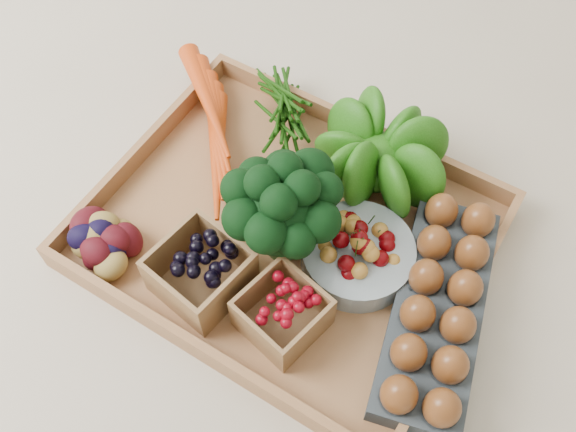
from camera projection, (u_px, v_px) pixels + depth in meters
The scene contains 10 objects.
ground at pixel (288, 237), 0.96m from camera, with size 4.00×4.00×0.00m, color beige.
tray at pixel (288, 235), 0.95m from camera, with size 0.55×0.45×0.01m, color #AA7547.
carrots at pixel (217, 129), 1.02m from camera, with size 0.24×0.17×0.06m, color #CE3F0D, non-canonical shape.
lettuce at pixel (379, 150), 0.94m from camera, with size 0.14×0.14×0.14m, color #18480B.
broccoli at pixel (283, 224), 0.88m from camera, with size 0.17×0.17×0.13m, color black, non-canonical shape.
cherry_bowl at pixel (357, 255), 0.90m from camera, with size 0.16×0.16×0.04m, color #8C9EA5.
egg_carton at pixel (437, 311), 0.86m from camera, with size 0.12×0.33×0.04m, color #384248.
potatoes at pixel (99, 237), 0.90m from camera, with size 0.13×0.13×0.08m, color #39090F, non-canonical shape.
punnet_blackberry at pixel (200, 272), 0.87m from camera, with size 0.11×0.11×0.08m, color black.
punnet_raspberry at pixel (282, 313), 0.84m from camera, with size 0.10×0.10×0.07m, color maroon.
Camera 1 is at (0.25, -0.41, 0.83)m, focal length 40.00 mm.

